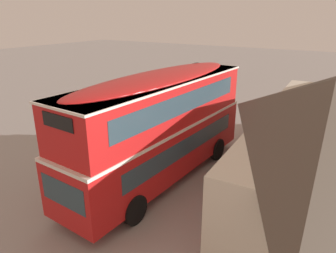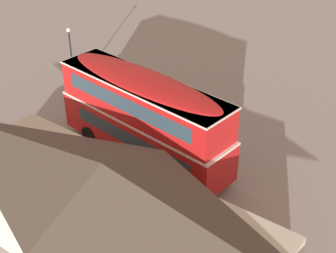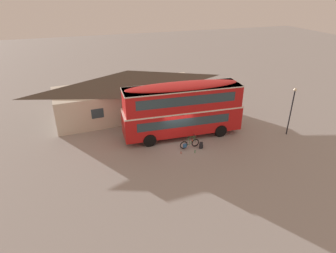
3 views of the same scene
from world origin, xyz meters
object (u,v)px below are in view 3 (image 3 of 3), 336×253
Objects in this scene: double_decker_bus at (183,108)px; water_bottle_green_metal at (195,151)px; touring_bicycle at (189,144)px; backpack_on_ground at (201,145)px; street_lamp at (292,106)px; water_bottle_red_squeeze at (181,153)px.

double_decker_bus is 4.08m from water_bottle_green_metal.
touring_bicycle is (-0.27, -2.32, -2.27)m from double_decker_bus.
water_bottle_green_metal is (0.18, -0.87, -0.27)m from touring_bicycle.
backpack_on_ground is 0.13× the size of street_lamp.
street_lamp is (9.12, 0.31, 2.61)m from water_bottle_green_metal.
street_lamp is at bearing -17.67° from double_decker_bus.
water_bottle_red_squeeze is 1.04× the size of water_bottle_green_metal.
street_lamp is at bearing 0.77° from water_bottle_red_squeeze.
double_decker_bus is at bearing 67.70° from water_bottle_red_squeeze.
backpack_on_ground is 0.93m from water_bottle_green_metal.
touring_bicycle is 0.93m from water_bottle_green_metal.
street_lamp reaches higher than water_bottle_red_squeeze.
water_bottle_green_metal is at bearing -8.76° from water_bottle_red_squeeze.
touring_bicycle is 7.35× the size of water_bottle_red_squeeze.
backpack_on_ground is at bearing 178.67° from street_lamp.
touring_bicycle is at bearing -96.55° from double_decker_bus.
touring_bicycle is at bearing 35.67° from water_bottle_red_squeeze.
water_bottle_green_metal is at bearing -146.22° from backpack_on_ground.
water_bottle_red_squeeze is 1.16m from water_bottle_green_metal.
water_bottle_red_squeeze is at bearing -170.13° from backpack_on_ground.
double_decker_bus is 44.66× the size of water_bottle_red_squeeze.
street_lamp is (9.30, -0.56, 2.34)m from touring_bicycle.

